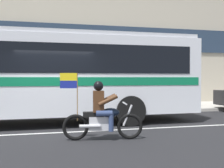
{
  "coord_description": "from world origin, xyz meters",
  "views": [
    {
      "loc": [
        -0.71,
        -9.62,
        1.65
      ],
      "look_at": [
        1.69,
        -0.67,
        1.46
      ],
      "focal_mm": 47.77,
      "sensor_mm": 36.0,
      "label": 1
    }
  ],
  "objects": [
    {
      "name": "motorcycle_with_rider",
      "position": [
        1.07,
        -1.94,
        0.67
      ],
      "size": [
        2.18,
        0.69,
        1.78
      ],
      "color": "black",
      "rests_on": "ground_plane"
    },
    {
      "name": "lane_center_stripe",
      "position": [
        0.0,
        -0.6,
        0.0
      ],
      "size": [
        26.6,
        0.14,
        0.01
      ],
      "primitive_type": "cube",
      "color": "silver",
      "rests_on": "ground_plane"
    },
    {
      "name": "sidewalk_curb",
      "position": [
        0.0,
        5.1,
        0.07
      ],
      "size": [
        28.0,
        3.8,
        0.15
      ],
      "primitive_type": "cube",
      "color": "#B7B2A8",
      "rests_on": "ground_plane"
    },
    {
      "name": "transit_bus",
      "position": [
        -0.75,
        1.19,
        1.88
      ],
      "size": [
        11.91,
        2.67,
        3.22
      ],
      "color": "silver",
      "rests_on": "ground_plane"
    },
    {
      "name": "office_building_facade",
      "position": [
        0.0,
        7.39,
        5.62
      ],
      "size": [
        28.0,
        0.89,
        11.23
      ],
      "color": "#B2A893",
      "rests_on": "ground_plane"
    },
    {
      "name": "fire_hydrant",
      "position": [
        3.6,
        3.94,
        0.52
      ],
      "size": [
        0.22,
        0.3,
        0.75
      ],
      "color": "#4C8C3F",
      "rests_on": "sidewalk_curb"
    },
    {
      "name": "ground_plane",
      "position": [
        0.0,
        0.0,
        0.0
      ],
      "size": [
        60.0,
        60.0,
        0.0
      ],
      "primitive_type": "plane",
      "color": "black"
    }
  ]
}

